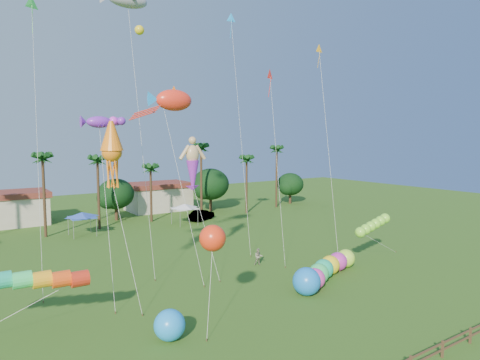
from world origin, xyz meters
TOP-DOWN VIEW (x-y plane):
  - ground at (0.00, 0.00)m, footprint 160.00×160.00m
  - tree_line at (3.57, 44.00)m, footprint 69.46×8.91m
  - buildings_row at (-3.09, 50.00)m, footprint 35.00×7.00m
  - tent_row at (-6.00, 36.33)m, footprint 31.00×4.00m
  - car_b at (11.72, 37.66)m, footprint 5.13×3.90m
  - spectator_b at (5.02, 14.18)m, footprint 1.00×0.93m
  - caterpillar_inflatable at (6.89, 7.17)m, footprint 10.58×5.69m
  - blue_ball at (-8.89, 4.60)m, footprint 1.94×1.94m
  - rainbow_tube at (-14.87, 9.46)m, footprint 9.11×2.85m
  - green_worm at (13.21, 8.56)m, footprint 9.91×1.72m
  - orange_ball_kite at (-5.84, 4.53)m, footprint 2.29×2.37m
  - merman_kite at (-0.70, 16.88)m, footprint 2.11×5.65m
  - fish_kite at (-2.23, 17.48)m, footprint 5.23×6.76m
  - shark_kite at (-4.71, 22.03)m, footprint 5.39×8.17m
  - squid_kite at (-9.40, 13.29)m, footprint 1.98×5.32m
  - lobster_kite at (-9.70, 15.29)m, footprint 3.45×5.90m
  - delta_kite_red at (7.01, 15.04)m, footprint 1.27×3.55m
  - delta_kite_yellow at (10.03, 11.31)m, footprint 1.04×3.46m
  - delta_kite_green at (-13.62, 18.68)m, footprint 1.34×3.70m
  - delta_kite_blue at (6.47, 21.16)m, footprint 1.25×4.52m

SIDE VIEW (x-z plane):
  - ground at x=0.00m, z-range 0.00..0.00m
  - car_b at x=11.72m, z-range 0.00..1.62m
  - spectator_b at x=5.02m, z-range 0.00..1.65m
  - caterpillar_inflatable at x=6.89m, z-range -0.18..2.05m
  - blue_ball at x=-8.89m, z-range 0.00..1.94m
  - buildings_row at x=-3.09m, z-range 0.00..4.00m
  - tent_row at x=-6.00m, z-range 2.45..3.05m
  - green_worm at x=13.21m, z-range 1.33..5.23m
  - rainbow_tube at x=-14.87m, z-range 1.39..5.22m
  - tree_line at x=3.57m, z-range -1.22..9.78m
  - orange_ball_kite at x=-5.84m, z-range 2.57..9.44m
  - merman_kite at x=-0.70m, z-range 3.63..15.74m
  - squid_kite at x=-9.40m, z-range 4.47..18.26m
  - lobster_kite at x=-9.70m, z-range 6.49..20.80m
  - fish_kite at x=-2.23m, z-range 7.38..24.33m
  - delta_kite_red at x=7.01m, z-range 8.70..27.91m
  - delta_kite_yellow at x=10.03m, z-range 9.52..30.82m
  - delta_kite_green at x=-13.62m, z-range 10.71..34.17m
  - delta_kite_blue at x=6.47m, z-range 11.80..37.70m
  - shark_kite at x=-4.71m, z-range 12.26..38.62m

